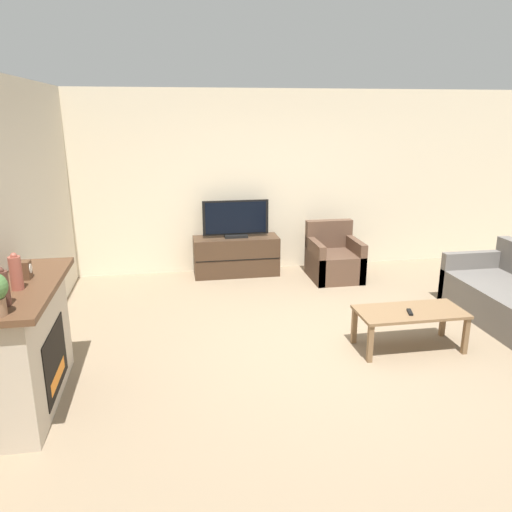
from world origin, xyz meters
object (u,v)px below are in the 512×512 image
Objects in this scene: armchair at (334,260)px; remote at (410,312)px; mantel_vase_left at (2,288)px; tv at (236,220)px; mantel_clock at (26,270)px; tv_stand at (236,256)px; coffee_table at (410,315)px; mantel_vase_centre_left at (16,272)px; fireplace at (28,344)px.

armchair is 2.40m from remote.
mantel_vase_left reaches higher than tv.
remote is (1.39, -2.80, -0.41)m from tv.
tv is at bearing 54.62° from mantel_clock.
tv_stand is 3.09m from coffee_table.
mantel_clock reaches higher than tv.
coffee_table is at bearing -89.19° from armchair.
mantel_vase_centre_left is 0.27m from mantel_clock.
mantel_vase_centre_left reaches higher than fireplace.
mantel_vase_centre_left reaches higher than tv.
mantel_vase_left is 3.68m from remote.
armchair is at bearing 39.01° from mantel_vase_centre_left.
mantel_vase_centre_left is 3.90m from tv.
tv_stand is (2.14, 3.14, -0.25)m from fireplace.
mantel_vase_centre_left is 3.63m from remote.
fireplace is 9.92× the size of mantel_clock.
remote is at bearing 7.36° from mantel_vase_centre_left.
mantel_vase_left is 0.35× the size of armchair.
mantel_vase_left is at bearing -120.65° from tv.
mantel_vase_left is 4.27m from tv_stand.
remote is at bearing 3.15° from mantel_clock.
mantel_vase_centre_left is at bearing -171.76° from coffee_table.
tv_stand is at bearing 163.87° from armchair.
remote is at bearing -63.62° from tv_stand.
tv_stand is at bearing 56.85° from mantel_vase_centre_left.
coffee_table is at bearing 4.10° from mantel_clock.
fireplace is 1.53× the size of tv.
mantel_clock reaches higher than armchair.
remote is (-0.04, -0.06, 0.06)m from coffee_table.
mantel_vase_left is at bearing -166.56° from coffee_table.
mantel_vase_left is 1.83× the size of remote.
fireplace is at bearing -158.86° from remote.
mantel_clock is 3.68m from tv.
remote is (1.39, -2.80, 0.14)m from tv_stand.
mantel_vase_left reaches higher than remote.
tv_stand is (2.13, 3.26, -0.90)m from mantel_vase_centre_left.
tv_stand is at bearing 90.00° from tv.
armchair is (3.52, 2.85, -0.92)m from mantel_vase_centre_left.
remote is (-0.01, -2.40, 0.16)m from armchair.
remote is at bearing 12.64° from mantel_vase_left.
fireplace is at bearing -124.28° from tv_stand.
remote is (3.53, 0.34, -0.11)m from fireplace.
mantel_clock is at bearing -125.37° from tv_stand.
mantel_vase_centre_left reaches higher than coffee_table.
tv_stand reaches higher than coffee_table.
armchair is at bearing -16.13° from tv_stand.
fireplace is 5.06× the size of mantel_vase_centre_left.
remote is (3.52, 0.19, -0.70)m from mantel_clock.
coffee_table is at bearing -62.47° from tv.
tv is at bearing 132.00° from remote.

